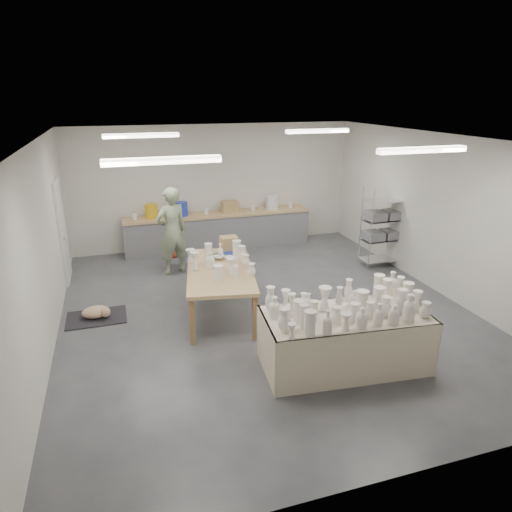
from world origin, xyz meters
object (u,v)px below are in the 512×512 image
object	(u,v)px
work_table	(222,266)
red_stool	(172,256)
potter	(172,231)
drying_table	(345,336)

from	to	relation	value
work_table	red_stool	size ratio (longest dim) A/B	5.88
potter	red_stool	bearing A→B (deg)	-108.68
drying_table	red_stool	bearing A→B (deg)	116.99
work_table	potter	world-z (taller)	potter
work_table	potter	xyz separation A→B (m)	(-0.59, 2.08, 0.10)
work_table	potter	size ratio (longest dim) A/B	1.27
red_stool	potter	bearing A→B (deg)	-90.00
red_stool	work_table	bearing A→B (deg)	-75.92
work_table	potter	distance (m)	2.16
drying_table	work_table	size ratio (longest dim) A/B	1.00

